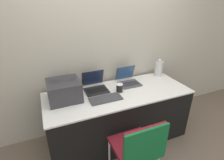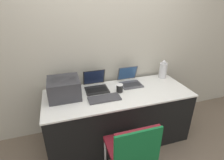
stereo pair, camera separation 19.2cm
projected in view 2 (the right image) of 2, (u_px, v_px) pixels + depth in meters
name	position (u px, v px, depth m)	size (l,w,h in m)	color
ground_plane	(127.00, 155.00, 2.33)	(14.00, 14.00, 0.00)	#6B5B4C
wall_back	(108.00, 45.00, 2.50)	(8.00, 0.05, 2.60)	#B7B2A3
table	(118.00, 116.00, 2.49)	(1.94, 0.77, 0.76)	black
printer	(64.00, 88.00, 2.18)	(0.39, 0.38, 0.24)	#333338
laptop_left	(96.00, 85.00, 2.41)	(0.31, 0.32, 0.25)	black
laptop_right	(130.00, 80.00, 2.55)	(0.30, 0.32, 0.24)	#4C4C51
external_keyboard	(104.00, 98.00, 2.18)	(0.40, 0.18, 0.02)	#3D3D42
coffee_cup	(120.00, 88.00, 2.33)	(0.09, 0.09, 0.11)	black
metal_pitcher	(163.00, 70.00, 2.73)	(0.12, 0.12, 0.28)	silver
chair	(133.00, 148.00, 1.75)	(0.47, 0.45, 0.85)	maroon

